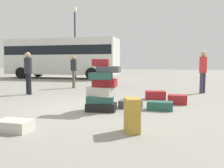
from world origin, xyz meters
name	(u,v)px	position (x,y,z in m)	size (l,w,h in m)	color
ground_plane	(91,108)	(0.00, 0.00, 0.00)	(80.00, 80.00, 0.00)	gray
suitcase_tower	(102,90)	(0.42, -0.28, 0.56)	(0.91, 0.66, 1.35)	black
suitcase_maroon_right_side	(155,95)	(1.60, 2.07, 0.14)	(0.67, 0.43, 0.29)	maroon
suitcase_charcoal_upright_blue	(131,104)	(1.06, 0.34, 0.10)	(0.63, 0.44, 0.21)	#4C4C51
suitcase_teal_foreground_near	(160,106)	(1.86, 0.20, 0.12)	(0.67, 0.35, 0.23)	#26594C
suitcase_cream_left_side	(14,125)	(-0.62, -2.45, 0.10)	(0.64, 0.41, 0.20)	beige
suitcase_tan_foreground_far	(132,115)	(1.50, -1.97, 0.31)	(0.24, 0.39, 0.62)	#B28C33
suitcase_maroon_white_trunk	(177,100)	(2.32, 1.28, 0.14)	(0.56, 0.38, 0.28)	maroon
person_bearded_onlooker	(74,68)	(-2.65, 4.80, 0.99)	(0.30, 0.33, 1.65)	brown
person_tourist_with_camera	(203,68)	(3.35, 4.25, 1.03)	(0.30, 0.30, 1.73)	#3F334C
person_passerby_in_red	(28,69)	(-3.38, 2.08, 1.00)	(0.31, 0.30, 1.68)	black
parked_bus	(62,56)	(-6.70, 11.62, 1.83)	(9.18, 2.86, 3.15)	silver
lamp_post	(75,32)	(-5.07, 10.56, 3.57)	(0.36, 0.36, 5.37)	#333338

